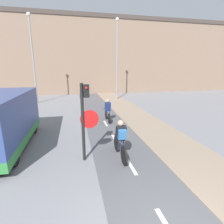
{
  "coord_description": "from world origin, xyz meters",
  "views": [
    {
      "loc": [
        -1.8,
        -2.16,
        3.3
      ],
      "look_at": [
        0.0,
        6.12,
        1.2
      ],
      "focal_mm": 28.0,
      "sensor_mm": 36.0,
      "label": 1
    }
  ],
  "objects_px": {
    "street_lamp_sidewalk": "(117,53)",
    "cyclist_near": "(121,140)",
    "street_lamp_far": "(32,51)",
    "traffic_light_pole": "(85,114)",
    "cyclist_far": "(108,111)"
  },
  "relations": [
    {
      "from": "traffic_light_pole",
      "to": "street_lamp_sidewalk",
      "type": "distance_m",
      "value": 13.73
    },
    {
      "from": "street_lamp_far",
      "to": "street_lamp_sidewalk",
      "type": "distance_m",
      "value": 8.22
    },
    {
      "from": "street_lamp_far",
      "to": "street_lamp_sidewalk",
      "type": "xyz_separation_m",
      "value": [
        8.22,
        0.35,
        0.06
      ]
    },
    {
      "from": "traffic_light_pole",
      "to": "street_lamp_far",
      "type": "relative_size",
      "value": 0.35
    },
    {
      "from": "street_lamp_sidewalk",
      "to": "cyclist_near",
      "type": "bearing_deg",
      "value": -103.17
    },
    {
      "from": "cyclist_near",
      "to": "street_lamp_far",
      "type": "bearing_deg",
      "value": 112.72
    },
    {
      "from": "traffic_light_pole",
      "to": "street_lamp_sidewalk",
      "type": "xyz_separation_m",
      "value": [
        4.26,
        12.66,
        3.18
      ]
    },
    {
      "from": "street_lamp_sidewalk",
      "to": "cyclist_near",
      "type": "relative_size",
      "value": 4.71
    },
    {
      "from": "street_lamp_far",
      "to": "cyclist_far",
      "type": "relative_size",
      "value": 4.89
    },
    {
      "from": "traffic_light_pole",
      "to": "cyclist_near",
      "type": "distance_m",
      "value": 1.65
    },
    {
      "from": "street_lamp_sidewalk",
      "to": "cyclist_far",
      "type": "xyz_separation_m",
      "value": [
        -2.56,
        -8.0,
        -4.29
      ]
    },
    {
      "from": "street_lamp_far",
      "to": "cyclist_near",
      "type": "relative_size",
      "value": 4.65
    },
    {
      "from": "cyclist_far",
      "to": "traffic_light_pole",
      "type": "bearing_deg",
      "value": -109.98
    },
    {
      "from": "street_lamp_sidewalk",
      "to": "traffic_light_pole",
      "type": "bearing_deg",
      "value": -108.59
    },
    {
      "from": "cyclist_near",
      "to": "cyclist_far",
      "type": "relative_size",
      "value": 1.05
    }
  ]
}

